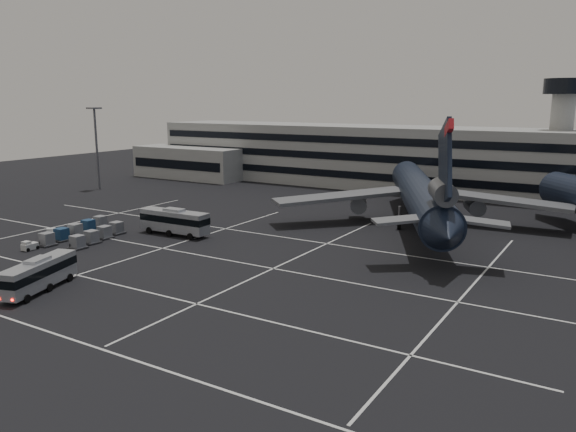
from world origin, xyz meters
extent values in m
plane|color=black|center=(0.00, 0.00, 0.00)|extent=(260.00, 260.00, 0.00)
cube|color=silver|center=(0.00, -22.00, 0.01)|extent=(90.00, 0.25, 0.01)
cube|color=silver|center=(0.00, -10.00, 0.01)|extent=(90.00, 0.25, 0.01)
cube|color=silver|center=(0.00, 4.00, 0.01)|extent=(90.00, 0.25, 0.01)
cube|color=silver|center=(0.00, 18.00, 0.01)|extent=(90.00, 0.25, 0.01)
cube|color=silver|center=(-30.00, 6.00, 0.01)|extent=(0.25, 55.00, 0.01)
cube|color=silver|center=(-6.00, 6.00, 0.01)|extent=(0.25, 55.00, 0.01)
cube|color=silver|center=(12.00, 6.00, 0.01)|extent=(0.25, 55.00, 0.01)
cube|color=silver|center=(34.00, 6.00, 0.01)|extent=(0.25, 55.00, 0.01)
cube|color=gray|center=(0.00, 72.00, 7.00)|extent=(120.00, 18.00, 14.00)
cube|color=black|center=(0.00, 62.95, 3.50)|extent=(118.00, 0.20, 1.60)
cube|color=black|center=(0.00, 62.95, 7.50)|extent=(118.00, 0.20, 1.60)
cube|color=black|center=(0.00, 62.95, 11.20)|extent=(118.00, 0.20, 1.60)
cube|color=gray|center=(-50.00, 60.00, 4.00)|extent=(30.00, 10.00, 8.00)
cylinder|color=gray|center=(35.00, 74.00, 11.00)|extent=(4.40, 4.40, 22.00)
cylinder|color=black|center=(35.00, 74.00, 22.50)|extent=(8.00, 8.00, 3.00)
ellipsoid|color=#38332B|center=(-60.00, 170.00, -10.50)|extent=(196.00, 140.00, 32.00)
ellipsoid|color=#38332B|center=(30.00, 170.00, -13.50)|extent=(252.00, 180.00, 44.00)
cylinder|color=slate|center=(-55.00, 35.00, 9.00)|extent=(0.50, 0.50, 18.00)
cube|color=slate|center=(-55.00, 35.00, 18.10)|extent=(2.40, 2.40, 0.35)
cylinder|color=black|center=(19.57, 34.95, 5.20)|extent=(25.02, 45.99, 5.60)
cone|color=black|center=(8.69, 58.78, 5.20)|extent=(6.96, 6.42, 5.60)
cone|color=black|center=(30.57, 10.84, 5.20)|extent=(6.66, 6.64, 5.04)
cube|color=black|center=(29.12, 14.03, 12.60)|extent=(4.39, 8.83, 10.97)
cube|color=red|center=(29.74, 12.66, 16.80)|extent=(1.84, 3.17, 2.24)
cylinder|color=#595B60|center=(28.91, 14.48, 9.30)|extent=(4.95, 6.58, 2.70)
cube|color=slate|center=(24.88, 13.19, 5.80)|extent=(7.94, 7.04, 0.87)
cube|color=slate|center=(32.53, 16.68, 5.80)|extent=(8.02, 4.75, 0.87)
cube|color=slate|center=(7.37, 31.58, 4.40)|extent=(19.13, 19.75, 1.75)
cylinder|color=#595B60|center=(8.85, 35.55, 2.70)|extent=(4.74, 6.12, 2.70)
cube|color=slate|center=(30.11, 41.96, 4.40)|extent=(22.22, 6.47, 1.75)
cylinder|color=#595B60|center=(26.14, 43.44, 2.70)|extent=(4.74, 6.12, 2.70)
cylinder|color=slate|center=(13.19, 48.92, 2.20)|extent=(0.44, 0.44, 3.00)
cylinder|color=black|center=(13.19, 48.92, 0.55)|extent=(0.91, 1.21, 1.10)
cylinder|color=slate|center=(17.49, 31.80, 2.20)|extent=(0.44, 0.44, 3.00)
cylinder|color=black|center=(17.49, 31.80, 0.55)|extent=(0.91, 1.21, 1.10)
cylinder|color=slate|center=(23.31, 34.46, 2.20)|extent=(0.44, 0.44, 3.00)
cylinder|color=black|center=(23.31, 34.46, 0.55)|extent=(0.91, 1.21, 1.10)
cone|color=black|center=(35.41, 55.52, 5.20)|extent=(7.18, 7.03, 5.60)
cube|color=gray|center=(-4.81, -15.58, 1.88)|extent=(5.27, 10.29, 2.75)
cube|color=black|center=(-4.81, -15.58, 2.21)|extent=(5.34, 10.37, 0.87)
cube|color=gray|center=(-4.81, -15.58, 3.42)|extent=(2.24, 3.06, 0.32)
cylinder|color=black|center=(-4.82, -19.29, 0.44)|extent=(0.55, 0.93, 0.88)
cylinder|color=black|center=(-2.64, -18.58, 0.44)|extent=(0.55, 0.93, 0.88)
cylinder|color=black|center=(-5.90, -15.93, 0.44)|extent=(0.55, 0.93, 0.88)
cylinder|color=black|center=(-3.72, -15.23, 0.44)|extent=(0.55, 0.93, 0.88)
cylinder|color=black|center=(-6.98, -12.57, 0.44)|extent=(0.55, 0.93, 0.88)
cylinder|color=black|center=(-4.80, -11.87, 0.44)|extent=(0.55, 0.93, 0.88)
cube|color=#FF0C05|center=(-2.56, -20.17, 0.82)|extent=(0.24, 0.14, 0.20)
cube|color=gray|center=(-9.94, 10.81, 2.11)|extent=(11.41, 2.88, 3.09)
cube|color=black|center=(-9.94, 10.81, 2.49)|extent=(11.47, 2.94, 0.98)
cube|color=gray|center=(-9.94, 10.81, 3.85)|extent=(3.14, 1.73, 0.36)
cylinder|color=black|center=(-5.94, 9.63, 0.50)|extent=(1.00, 0.36, 0.99)
cylinder|color=black|center=(-6.01, 12.21, 0.50)|extent=(1.00, 0.36, 0.99)
cylinder|color=black|center=(-9.91, 9.53, 0.50)|extent=(1.00, 0.36, 0.99)
cylinder|color=black|center=(-9.98, 12.10, 0.50)|extent=(1.00, 0.36, 0.99)
cylinder|color=black|center=(-13.87, 9.42, 0.50)|extent=(1.00, 0.36, 0.99)
cylinder|color=black|center=(-13.94, 12.00, 0.50)|extent=(1.00, 0.36, 0.99)
cube|color=beige|center=(-20.63, -5.94, 0.51)|extent=(1.24, 2.11, 0.84)
cube|color=beige|center=(-20.60, -6.40, 1.07)|extent=(1.07, 0.90, 0.47)
cylinder|color=black|center=(-21.10, -6.71, 0.26)|extent=(0.24, 0.53, 0.52)
cylinder|color=black|center=(-20.07, -6.65, 0.26)|extent=(0.24, 0.53, 0.52)
cylinder|color=black|center=(-21.19, -5.23, 0.26)|extent=(0.24, 0.53, 0.52)
cylinder|color=black|center=(-20.17, -5.16, 0.26)|extent=(0.24, 0.53, 0.52)
cube|color=beige|center=(-23.66, 0.24, 0.58)|extent=(2.56, 2.47, 0.94)
cube|color=beige|center=(-23.27, -0.11, 1.20)|extent=(1.47, 1.49, 0.52)
cylinder|color=black|center=(-23.42, -0.75, 0.29)|extent=(0.59, 0.56, 0.59)
cylinder|color=black|center=(-22.65, 0.11, 0.29)|extent=(0.59, 0.56, 0.59)
cylinder|color=black|center=(-24.67, 0.37, 0.29)|extent=(0.59, 0.56, 0.59)
cylinder|color=black|center=(-23.90, 1.23, 0.29)|extent=(0.59, 0.56, 0.59)
cube|color=#2D2D30|center=(-20.58, -3.33, 0.16)|extent=(2.39, 2.61, 0.18)
cylinder|color=black|center=(-20.58, -3.33, 0.10)|extent=(0.10, 0.20, 0.20)
cube|color=gray|center=(-20.58, -3.33, 1.06)|extent=(1.89, 1.89, 1.61)
cube|color=#2D2D30|center=(-15.70, -2.12, 0.16)|extent=(2.39, 2.61, 0.18)
cylinder|color=black|center=(-15.70, -2.12, 0.10)|extent=(0.10, 0.20, 0.20)
cube|color=gray|center=(-15.70, -2.12, 1.06)|extent=(1.89, 1.89, 1.61)
cube|color=#2D2D30|center=(-21.30, -0.40, 0.16)|extent=(2.39, 2.61, 0.18)
cylinder|color=black|center=(-21.30, -0.40, 0.10)|extent=(0.10, 0.20, 0.20)
cube|color=navy|center=(-21.30, -0.40, 1.06)|extent=(1.89, 1.89, 1.61)
cube|color=#2D2D30|center=(-16.42, 0.81, 0.16)|extent=(2.39, 2.61, 0.18)
cylinder|color=black|center=(-16.42, 0.81, 0.10)|extent=(0.10, 0.20, 0.20)
cube|color=gray|center=(-16.42, 0.81, 1.06)|extent=(1.89, 1.89, 1.61)
cube|color=#2D2D30|center=(-22.03, 2.53, 0.16)|extent=(2.39, 2.61, 0.18)
cylinder|color=black|center=(-22.03, 2.53, 0.10)|extent=(0.10, 0.20, 0.20)
cube|color=gray|center=(-22.03, 2.53, 1.06)|extent=(1.89, 1.89, 1.61)
cube|color=#2D2D30|center=(-17.14, 3.74, 0.16)|extent=(2.39, 2.61, 0.18)
cylinder|color=black|center=(-17.14, 3.74, 0.10)|extent=(0.10, 0.20, 0.20)
cube|color=gray|center=(-17.14, 3.74, 1.06)|extent=(1.89, 1.89, 1.61)
cube|color=#2D2D30|center=(-22.75, 5.46, 0.16)|extent=(2.39, 2.61, 0.18)
cylinder|color=black|center=(-22.75, 5.46, 0.10)|extent=(0.10, 0.20, 0.20)
cube|color=navy|center=(-22.75, 5.46, 1.06)|extent=(1.89, 1.89, 1.61)
cube|color=#2D2D30|center=(-17.87, 6.67, 0.16)|extent=(2.39, 2.61, 0.18)
cylinder|color=black|center=(-17.87, 6.67, 0.10)|extent=(0.10, 0.20, 0.20)
cube|color=gray|center=(-17.87, 6.67, 1.06)|extent=(1.89, 1.89, 1.61)
cube|color=#2D2D30|center=(-23.47, 8.39, 0.16)|extent=(2.39, 2.61, 0.18)
cylinder|color=black|center=(-23.47, 8.39, 0.10)|extent=(0.10, 0.20, 0.20)
cube|color=gray|center=(-23.47, 8.39, 1.06)|extent=(1.89, 1.89, 1.61)
camera|label=1|loc=(47.16, -50.30, 19.83)|focal=35.00mm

